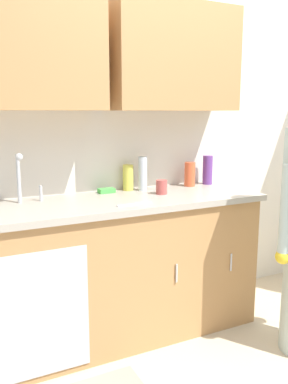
{
  "coord_description": "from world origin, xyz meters",
  "views": [
    {
      "loc": [
        -1.54,
        -1.71,
        1.49
      ],
      "look_at": [
        -0.41,
        0.55,
        1.0
      ],
      "focal_mm": 38.67,
      "sensor_mm": 36.0,
      "label": 1
    }
  ],
  "objects_px": {
    "sink": "(31,209)",
    "bottle_cleaner_spray": "(143,174)",
    "bottle_dish_liquid": "(128,178)",
    "bottle_water_tall": "(190,174)",
    "bottle_water_short": "(208,170)",
    "sponge": "(106,191)",
    "cup_by_sink": "(161,187)",
    "knife_on_counter": "(134,204)"
  },
  "relations": [
    {
      "from": "bottle_cleaner_spray",
      "to": "sponge",
      "type": "bearing_deg",
      "value": 173.08
    },
    {
      "from": "cup_by_sink",
      "to": "sponge",
      "type": "height_order",
      "value": "cup_by_sink"
    },
    {
      "from": "cup_by_sink",
      "to": "bottle_water_short",
      "type": "bearing_deg",
      "value": 20.5
    },
    {
      "from": "bottle_water_short",
      "to": "bottle_dish_liquid",
      "type": "bearing_deg",
      "value": 176.71
    },
    {
      "from": "sponge",
      "to": "bottle_cleaner_spray",
      "type": "bearing_deg",
      "value": -6.92
    },
    {
      "from": "bottle_water_tall",
      "to": "cup_by_sink",
      "type": "relative_size",
      "value": 1.88
    },
    {
      "from": "sink",
      "to": "sponge",
      "type": "height_order",
      "value": "sink"
    },
    {
      "from": "sink",
      "to": "bottle_cleaner_spray",
      "type": "distance_m",
      "value": 0.85
    },
    {
      "from": "cup_by_sink",
      "to": "bottle_dish_liquid",
      "type": "bearing_deg",
      "value": 122.35
    },
    {
      "from": "bottle_cleaner_spray",
      "to": "bottle_dish_liquid",
      "type": "relative_size",
      "value": 1.32
    },
    {
      "from": "bottle_cleaner_spray",
      "to": "bottle_dish_liquid",
      "type": "distance_m",
      "value": 0.11
    },
    {
      "from": "bottle_water_short",
      "to": "sponge",
      "type": "height_order",
      "value": "bottle_water_short"
    },
    {
      "from": "bottle_cleaner_spray",
      "to": "cup_by_sink",
      "type": "distance_m",
      "value": 0.2
    },
    {
      "from": "sink",
      "to": "cup_by_sink",
      "type": "bearing_deg",
      "value": 0.11
    },
    {
      "from": "cup_by_sink",
      "to": "sponge",
      "type": "relative_size",
      "value": 0.88
    },
    {
      "from": "bottle_water_short",
      "to": "cup_by_sink",
      "type": "distance_m",
      "value": 0.55
    },
    {
      "from": "cup_by_sink",
      "to": "sink",
      "type": "bearing_deg",
      "value": -179.89
    },
    {
      "from": "bottle_dish_liquid",
      "to": "bottle_cleaner_spray",
      "type": "bearing_deg",
      "value": -30.12
    },
    {
      "from": "sink",
      "to": "bottle_dish_liquid",
      "type": "distance_m",
      "value": 0.77
    },
    {
      "from": "bottle_cleaner_spray",
      "to": "sponge",
      "type": "relative_size",
      "value": 2.2
    },
    {
      "from": "sink",
      "to": "bottle_water_short",
      "type": "bearing_deg",
      "value": 7.92
    },
    {
      "from": "bottle_water_short",
      "to": "sponge",
      "type": "bearing_deg",
      "value": 178.8
    },
    {
      "from": "bottle_water_tall",
      "to": "sponge",
      "type": "height_order",
      "value": "bottle_water_tall"
    },
    {
      "from": "sink",
      "to": "bottle_dish_liquid",
      "type": "relative_size",
      "value": 2.73
    },
    {
      "from": "bottle_water_tall",
      "to": "bottle_cleaner_spray",
      "type": "height_order",
      "value": "bottle_cleaner_spray"
    },
    {
      "from": "bottle_cleaner_spray",
      "to": "bottle_dish_liquid",
      "type": "height_order",
      "value": "bottle_cleaner_spray"
    },
    {
      "from": "bottle_dish_liquid",
      "to": "knife_on_counter",
      "type": "height_order",
      "value": "bottle_dish_liquid"
    },
    {
      "from": "bottle_cleaner_spray",
      "to": "knife_on_counter",
      "type": "xyz_separation_m",
      "value": [
        -0.25,
        -0.38,
        -0.12
      ]
    },
    {
      "from": "bottle_dish_liquid",
      "to": "cup_by_sink",
      "type": "bearing_deg",
      "value": -57.65
    },
    {
      "from": "sink",
      "to": "sponge",
      "type": "xyz_separation_m",
      "value": [
        0.56,
        0.21,
        0.03
      ]
    },
    {
      "from": "bottle_dish_liquid",
      "to": "knife_on_counter",
      "type": "relative_size",
      "value": 0.76
    },
    {
      "from": "bottle_water_short",
      "to": "bottle_dish_liquid",
      "type": "height_order",
      "value": "bottle_water_short"
    },
    {
      "from": "bottle_water_tall",
      "to": "knife_on_counter",
      "type": "relative_size",
      "value": 0.76
    },
    {
      "from": "bottle_dish_liquid",
      "to": "knife_on_counter",
      "type": "bearing_deg",
      "value": -109.71
    },
    {
      "from": "bottle_dish_liquid",
      "to": "sink",
      "type": "bearing_deg",
      "value": -162.47
    },
    {
      "from": "sink",
      "to": "bottle_water_tall",
      "type": "xyz_separation_m",
      "value": [
        1.22,
        0.18,
        0.11
      ]
    },
    {
      "from": "sink",
      "to": "cup_by_sink",
      "type": "height_order",
      "value": "sink"
    },
    {
      "from": "sink",
      "to": "sponge",
      "type": "bearing_deg",
      "value": 20.7
    },
    {
      "from": "sink",
      "to": "bottle_dish_liquid",
      "type": "height_order",
      "value": "sink"
    },
    {
      "from": "bottle_water_tall",
      "to": "bottle_cleaner_spray",
      "type": "xyz_separation_m",
      "value": [
        -0.39,
        0.0,
        0.03
      ]
    },
    {
      "from": "bottle_water_short",
      "to": "sponge",
      "type": "distance_m",
      "value": 0.84
    },
    {
      "from": "cup_by_sink",
      "to": "knife_on_counter",
      "type": "distance_m",
      "value": 0.37
    }
  ]
}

